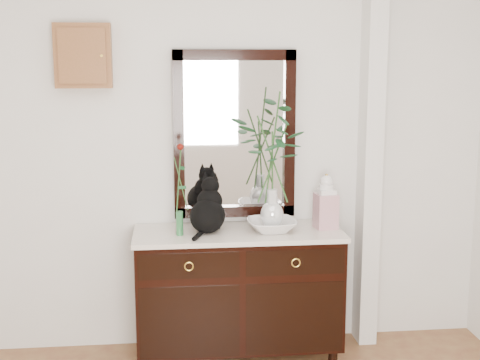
{
  "coord_description": "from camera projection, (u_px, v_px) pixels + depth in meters",
  "views": [
    {
      "loc": [
        -0.34,
        -2.37,
        1.95
      ],
      "look_at": [
        0.1,
        1.63,
        1.2
      ],
      "focal_mm": 50.0,
      "sensor_mm": 36.0,
      "label": 1
    }
  ],
  "objects": [
    {
      "name": "bud_vase_rose",
      "position": [
        179.0,
        189.0,
        4.1
      ],
      "size": [
        0.09,
        0.09,
        0.59
      ],
      "primitive_type": null,
      "rotation": [
        0.0,
        0.0,
        -0.27
      ],
      "color": "#2B6E3B",
      "rests_on": "sideboard"
    },
    {
      "name": "ginger_jar",
      "position": [
        326.0,
        201.0,
        4.3
      ],
      "size": [
        0.15,
        0.15,
        0.36
      ],
      "primitive_type": null,
      "rotation": [
        0.0,
        0.0,
        0.12
      ],
      "color": "white",
      "rests_on": "sideboard"
    },
    {
      "name": "pilaster",
      "position": [
        370.0,
        148.0,
        4.43
      ],
      "size": [
        0.12,
        0.2,
        2.7
      ],
      "primitive_type": "cube",
      "color": "silver",
      "rests_on": "ground"
    },
    {
      "name": "wall_back",
      "position": [
        219.0,
        148.0,
        4.4
      ],
      "size": [
        3.6,
        0.04,
        2.7
      ],
      "primitive_type": "cube",
      "color": "silver",
      "rests_on": "ground"
    },
    {
      "name": "sideboard",
      "position": [
        238.0,
        287.0,
        4.32
      ],
      "size": [
        1.33,
        0.52,
        0.82
      ],
      "color": "black",
      "rests_on": "ground"
    },
    {
      "name": "vase_branches",
      "position": [
        272.0,
        160.0,
        4.16
      ],
      "size": [
        0.49,
        0.49,
        0.88
      ],
      "primitive_type": null,
      "rotation": [
        0.0,
        0.0,
        0.18
      ],
      "color": "silver",
      "rests_on": "lotus_bowl"
    },
    {
      "name": "lotus_bowl",
      "position": [
        272.0,
        225.0,
        4.24
      ],
      "size": [
        0.33,
        0.33,
        0.08
      ],
      "primitive_type": "imported",
      "rotation": [
        0.0,
        0.0,
        0.06
      ],
      "color": "white",
      "rests_on": "sideboard"
    },
    {
      "name": "wall_mirror",
      "position": [
        234.0,
        135.0,
        4.38
      ],
      "size": [
        0.8,
        0.06,
        1.1
      ],
      "color": "black",
      "rests_on": "wall_back"
    },
    {
      "name": "key_cabinet",
      "position": [
        83.0,
        56.0,
        4.16
      ],
      "size": [
        0.35,
        0.1,
        0.4
      ],
      "primitive_type": "cube",
      "color": "brown",
      "rests_on": "wall_back"
    },
    {
      "name": "cat",
      "position": [
        208.0,
        205.0,
        4.2
      ],
      "size": [
        0.34,
        0.37,
        0.35
      ],
      "primitive_type": null,
      "rotation": [
        0.0,
        0.0,
        -0.35
      ],
      "color": "black",
      "rests_on": "sideboard"
    }
  ]
}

